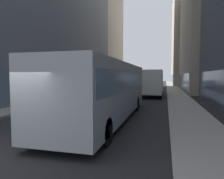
% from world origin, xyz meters
% --- Properties ---
extents(ground_plane, '(120.00, 120.00, 0.00)m').
position_xyz_m(ground_plane, '(0.00, 35.00, 0.00)').
color(ground_plane, '#232326').
extents(sidewalk_left, '(2.40, 110.00, 0.15)m').
position_xyz_m(sidewalk_left, '(-5.70, 35.00, 0.07)').
color(sidewalk_left, gray).
rests_on(sidewalk_left, ground).
extents(sidewalk_right, '(2.40, 110.00, 0.15)m').
position_xyz_m(sidewalk_right, '(5.70, 35.00, 0.07)').
color(sidewalk_right, '#9E9991').
rests_on(sidewalk_right, ground).
extents(building_left_mid, '(9.17, 15.17, 29.82)m').
position_xyz_m(building_left_mid, '(-11.90, 28.08, 14.90)').
color(building_left_mid, slate).
rests_on(building_left_mid, ground).
extents(building_left_far, '(8.27, 16.54, 29.29)m').
position_xyz_m(building_left_far, '(-11.90, 45.75, 14.64)').
color(building_left_far, '#A0937F').
rests_on(building_left_far, ground).
extents(building_right_mid, '(9.57, 20.85, 27.90)m').
position_xyz_m(building_right_mid, '(11.90, 31.46, 13.94)').
color(building_right_mid, '#B2A893').
rests_on(building_right_mid, ground).
extents(building_right_far, '(11.98, 19.37, 23.57)m').
position_xyz_m(building_right_far, '(11.90, 52.75, 11.78)').
color(building_right_far, '#B2A893').
rests_on(building_right_far, ground).
extents(transit_bus, '(2.78, 11.53, 3.05)m').
position_xyz_m(transit_bus, '(1.20, 5.78, 1.78)').
color(transit_bus, '#999EA3').
rests_on(transit_bus, ground).
extents(car_grey_wagon, '(1.72, 4.17, 1.62)m').
position_xyz_m(car_grey_wagon, '(-2.80, 43.54, 0.82)').
color(car_grey_wagon, slate).
rests_on(car_grey_wagon, ground).
extents(car_blue_hatchback, '(1.95, 4.73, 1.62)m').
position_xyz_m(car_blue_hatchback, '(2.80, 38.94, 0.83)').
color(car_blue_hatchback, '#4C6BB7').
rests_on(car_blue_hatchback, ground).
extents(car_yellow_taxi, '(1.83, 4.22, 1.62)m').
position_xyz_m(car_yellow_taxi, '(1.20, 28.84, 0.82)').
color(car_yellow_taxi, yellow).
rests_on(car_yellow_taxi, ground).
extents(car_silver_sedan, '(1.92, 4.18, 1.62)m').
position_xyz_m(car_silver_sedan, '(-2.80, 12.44, 0.82)').
color(car_silver_sedan, '#B7BABF').
rests_on(car_silver_sedan, ground).
extents(car_black_suv, '(1.92, 3.97, 1.62)m').
position_xyz_m(car_black_suv, '(-2.80, 20.90, 0.82)').
color(car_black_suv, black).
rests_on(car_black_suv, ground).
extents(box_truck, '(2.30, 7.50, 3.05)m').
position_xyz_m(box_truck, '(2.80, 19.59, 1.67)').
color(box_truck, '#A51919').
rests_on(box_truck, ground).
extents(dalmatian_dog, '(0.22, 0.96, 0.72)m').
position_xyz_m(dalmatian_dog, '(-0.69, 1.76, 0.51)').
color(dalmatian_dog, white).
rests_on(dalmatian_dog, ground).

